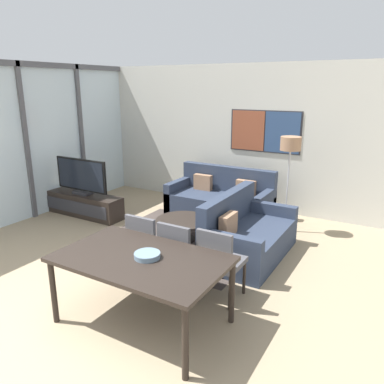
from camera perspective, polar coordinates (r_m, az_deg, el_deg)
name	(u,v)px	position (r m, az deg, el deg)	size (l,w,h in m)	color
ground_plane	(13,359)	(4.06, -25.58, -22.00)	(24.00, 24.00, 0.00)	#9E896B
wall_back	(245,137)	(7.51, 8.06, 8.24)	(7.27, 0.09, 2.80)	silver
window_wall_left	(24,135)	(7.38, -24.18, 7.87)	(0.07, 5.26, 2.80)	silver
area_rug	(183,239)	(6.07, -1.35, -7.24)	(2.43, 2.19, 0.01)	#473D38
tv_console	(84,204)	(7.41, -16.19, -1.84)	(1.67, 0.42, 0.42)	black
television	(81,177)	(7.27, -16.52, 2.27)	(1.20, 0.20, 0.67)	#2D2D33
sofa_main	(221,201)	(7.11, 4.47, -1.35)	(1.91, 0.90, 0.90)	#2D384C
sofa_side	(245,237)	(5.50, 8.05, -6.75)	(0.90, 1.64, 0.90)	#2D384C
coffee_table	(183,224)	(5.97, -1.37, -4.97)	(0.87, 0.87, 0.35)	black
dining_table	(141,263)	(3.85, -7.71, -10.68)	(1.71, 1.04, 0.74)	black
dining_chair_left	(147,242)	(4.72, -6.82, -7.64)	(0.46, 0.46, 0.88)	#4C4C51
dining_chair_centre	(180,252)	(4.45, -1.90, -9.07)	(0.46, 0.46, 0.88)	#4C4C51
dining_chair_right	(219,259)	(4.28, 4.15, -10.20)	(0.46, 0.46, 0.88)	#4C4C51
fruit_bowl	(147,255)	(3.79, -6.84, -9.49)	(0.26, 0.26, 0.05)	slate
floor_lamp	(290,152)	(6.25, 14.73, 5.90)	(0.33, 0.33, 1.61)	#2D2D33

